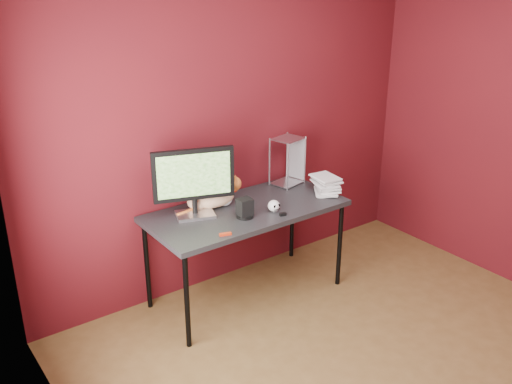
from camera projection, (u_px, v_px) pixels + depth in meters
room at (415, 165)px, 3.05m from camera, size 3.52×3.52×2.61m
desk at (246, 214)px, 4.28m from camera, size 1.50×0.70×0.75m
monitor at (194, 179)px, 4.03m from camera, size 0.56×0.27×0.51m
cat at (212, 197)px, 4.25m from camera, size 0.53×0.28×0.25m
skull_mug at (274, 206)px, 4.19m from camera, size 0.09×0.09×0.09m
speaker at (245, 209)px, 4.09m from camera, size 0.13×0.13×0.14m
book_stack at (319, 107)px, 4.30m from camera, size 0.28×0.29×1.39m
wire_rack at (287, 161)px, 4.66m from camera, size 0.27×0.24×0.40m
pocket_knife at (225, 234)px, 3.83m from camera, size 0.09×0.05×0.02m
black_gadget at (283, 214)px, 4.13m from camera, size 0.05×0.04×0.02m
washer at (275, 211)px, 4.21m from camera, size 0.04×0.04×0.00m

